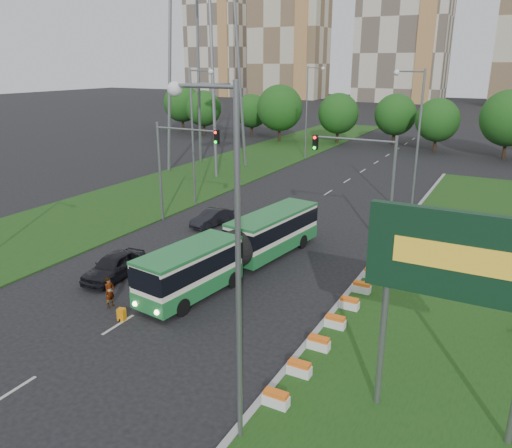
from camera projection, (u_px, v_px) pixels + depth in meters
The scene contains 19 objects.
ground at pixel (232, 291), 28.53m from camera, with size 360.00×360.00×0.00m, color black.
grass_median at pixel (490, 283), 29.40m from camera, with size 14.00×60.00×0.15m, color #1A4513.
median_kerb at pixel (374, 261), 32.51m from camera, with size 0.30×60.00×0.18m, color #9D9D9D.
left_verge at pixel (208, 175), 57.55m from camera, with size 12.00×110.00×0.10m, color #1A4513.
lane_markings at pixel (313, 202), 46.66m from camera, with size 0.20×100.00×0.01m, color #B2B2AA, non-canonical shape.
flower_planters at pixel (335, 322), 24.22m from camera, with size 1.10×13.70×0.60m, color white, non-canonical shape.
billboard at pixel (459, 266), 16.11m from camera, with size 6.00×0.37×8.00m.
traffic_mast_median at pixel (369, 174), 33.13m from camera, with size 5.76×0.32×8.00m.
traffic_mast_left at pixel (175, 157), 39.07m from camera, with size 5.76×0.32×8.00m.
street_lamps at pixel (265, 155), 36.41m from camera, with size 36.00×60.00×12.00m, color gray, non-canonical shape.
tree_line at pixel (497, 123), 68.83m from camera, with size 120.00×8.00×9.00m, color #174512, non-canonical shape.
apartment_tower_west at pixel (289, 28), 176.10m from camera, with size 26.00×15.00×48.00m, color beige.
apartment_tower_cwest at pixel (405, 17), 157.58m from camera, with size 28.00×15.00×52.00m, color beige.
midrise_west at pixel (218, 47), 191.38m from camera, with size 22.00×14.00×36.00m, color beige.
articulated_bus at pixel (238, 248), 30.78m from camera, with size 2.40×15.42×2.54m.
car_left_near at pixel (114, 266), 30.00m from camera, with size 1.85×4.61×1.57m, color black.
car_left_far at pixel (212, 218), 39.75m from camera, with size 1.38×3.95×1.30m, color black.
pedestrian at pixel (110, 292), 26.41m from camera, with size 0.62×0.41×1.70m, color gray.
shopping_trolley at pixel (122, 314), 25.18m from camera, with size 0.37×0.39×0.64m.
Camera 1 is at (13.45, -22.24, 12.44)m, focal length 35.00 mm.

